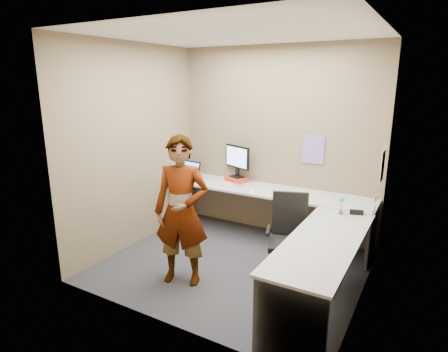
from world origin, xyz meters
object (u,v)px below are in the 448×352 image
Objects in this scene: desk at (279,217)px; person at (182,211)px; office_chair at (288,245)px; monitor at (237,159)px.

person is (-0.75, -0.97, 0.24)m from desk.
office_chair is 1.28m from person.
office_chair is (0.24, -0.31, -0.19)m from desk.
desk is at bearing 34.04° from person.
desk is 3.08× the size of office_chair.
office_chair is at bearing -51.54° from desk.
desk is 6.21× the size of monitor.
person is (-1.00, -0.67, 0.44)m from office_chair.
office_chair reaches higher than desk.
monitor is (-1.00, 0.78, 0.49)m from desk.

